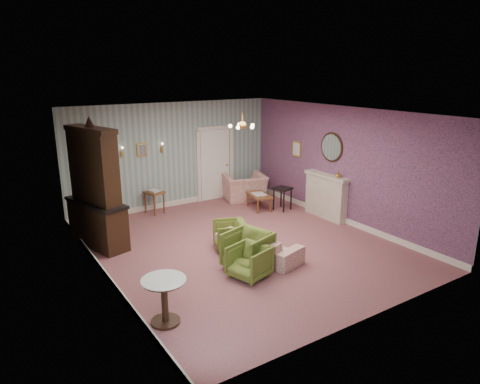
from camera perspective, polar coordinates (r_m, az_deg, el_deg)
floor at (r=9.65m, az=0.30°, el=-7.02°), size 7.00×7.00×0.00m
ceiling at (r=8.93m, az=0.32°, el=10.38°), size 7.00×7.00×0.00m
wall_back at (r=12.19m, az=-8.77°, el=4.80°), size 6.00×0.00×6.00m
wall_front at (r=6.67m, az=17.08°, el=-5.08°), size 6.00×0.00×6.00m
wall_left at (r=8.00m, az=-17.97°, el=-1.67°), size 0.00×7.00×7.00m
wall_right at (r=11.07m, az=13.44°, el=3.43°), size 0.00×7.00×7.00m
wall_right_floral at (r=11.06m, az=13.39°, el=3.42°), size 0.00×7.00×7.00m
door at (r=12.80m, az=-3.32°, el=3.80°), size 1.12×0.12×2.16m
olive_chair_a at (r=8.13m, az=1.20°, el=-8.97°), size 0.79×0.81×0.68m
olive_chair_b at (r=8.46m, az=1.01°, el=-7.43°), size 0.95×0.98×0.82m
olive_chair_c at (r=9.36m, az=-1.34°, el=-5.52°), size 0.81×0.83×0.68m
sofa_chintz at (r=8.99m, az=2.46°, el=-6.32°), size 1.01×1.92×0.72m
wingback_chair at (r=12.75m, az=0.60°, el=1.17°), size 1.34×1.05×1.03m
dresser at (r=9.74m, az=-18.65°, el=0.94°), size 1.00×1.76×2.77m
fireplace at (r=11.45m, az=11.24°, el=-0.52°), size 0.30×1.40×1.16m
mantel_vase at (r=11.00m, az=12.79°, el=2.24°), size 0.15×0.15×0.15m
oval_mirror at (r=11.24m, az=11.96°, el=5.78°), size 0.04×0.76×0.84m
framed_print at (r=12.26m, az=7.49°, el=5.64°), size 0.04×0.34×0.42m
coffee_table at (r=12.00m, az=2.51°, el=-1.26°), size 0.64×0.93×0.44m
side_table_black at (r=11.95m, az=5.60°, el=-0.91°), size 0.52×0.52×0.64m
pedestal_table at (r=6.86m, az=-9.90°, el=-13.95°), size 0.78×0.78×0.74m
nesting_table at (r=11.86m, az=-11.19°, el=-1.21°), size 0.52×0.60×0.66m
gilt_mirror_back at (r=11.77m, az=-12.75°, el=5.45°), size 0.28×0.06×0.36m
sconce_left at (r=11.58m, az=-15.27°, el=5.11°), size 0.16×0.12×0.30m
sconce_right at (r=11.95m, az=-10.24°, el=5.74°), size 0.16×0.12×0.30m
chandelier at (r=8.96m, az=0.32°, el=8.67°), size 0.56×0.56×0.36m
burgundy_cushion at (r=12.61m, az=0.78°, el=0.84°), size 0.41×0.28×0.39m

